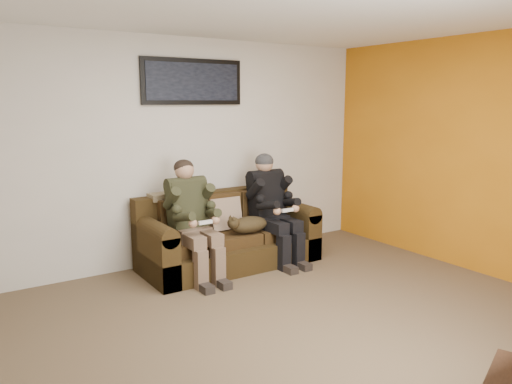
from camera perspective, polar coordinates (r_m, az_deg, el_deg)
floor at (r=4.38m, az=5.55°, el=-15.14°), size 5.00×5.00×0.00m
ceiling at (r=4.02m, az=6.24°, el=20.57°), size 5.00×5.00×0.00m
wall_back at (r=5.91m, az=-8.05°, el=4.59°), size 5.00×0.00×5.00m
wall_right at (r=5.90m, az=25.14°, el=3.71°), size 0.00×4.50×4.50m
accent_wall_right at (r=5.89m, az=25.09°, el=3.70°), size 0.00×4.50×4.50m
sofa at (r=5.85m, az=-3.36°, el=-5.22°), size 2.03×0.88×0.83m
throw_pillow at (r=5.81m, az=-3.58°, el=-2.50°), size 0.39×0.19×0.38m
throw_blanket at (r=5.69m, az=-10.08°, el=-0.45°), size 0.42×0.20×0.07m
person_left at (r=5.37m, az=-7.33°, el=-2.43°), size 0.51×0.87×1.26m
person_right at (r=5.89m, az=1.83°, el=-1.17°), size 0.51×0.86×1.27m
cat at (r=5.65m, az=-0.97°, el=-3.74°), size 0.66×0.26×0.24m
framed_poster at (r=5.89m, az=-7.23°, el=12.39°), size 1.25×0.05×0.52m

